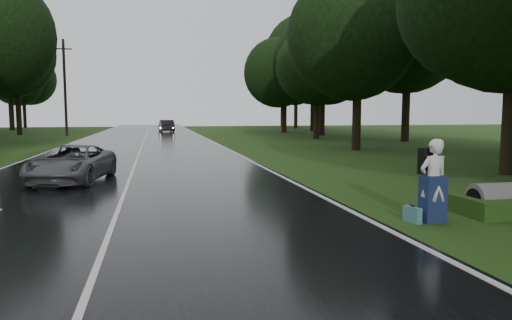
% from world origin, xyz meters
% --- Properties ---
extents(ground, '(160.00, 160.00, 0.00)m').
position_xyz_m(ground, '(0.00, 0.00, 0.00)').
color(ground, '#244414').
rests_on(ground, ground).
extents(road, '(12.00, 140.00, 0.04)m').
position_xyz_m(road, '(0.00, 20.00, 0.02)').
color(road, black).
rests_on(road, ground).
extents(lane_center, '(0.12, 140.00, 0.01)m').
position_xyz_m(lane_center, '(0.00, 20.00, 0.04)').
color(lane_center, silver).
rests_on(lane_center, road).
extents(grey_car, '(2.98, 5.05, 1.32)m').
position_xyz_m(grey_car, '(-2.00, 8.13, 0.70)').
color(grey_car, '#505256').
rests_on(grey_car, road).
extents(far_car, '(2.04, 4.90, 1.57)m').
position_xyz_m(far_car, '(2.43, 52.08, 0.83)').
color(far_car, black).
rests_on(far_car, road).
extents(hitchhiker, '(0.76, 0.70, 1.94)m').
position_xyz_m(hitchhiker, '(7.24, -0.21, 0.90)').
color(hitchhiker, silver).
rests_on(hitchhiker, ground).
extents(suitcase, '(0.22, 0.53, 0.37)m').
position_xyz_m(suitcase, '(6.77, -0.16, 0.18)').
color(suitcase, teal).
rests_on(suitcase, ground).
extents(culvert, '(1.58, 0.79, 0.79)m').
position_xyz_m(culvert, '(9.44, 0.21, 0.00)').
color(culvert, slate).
rests_on(culvert, ground).
extents(utility_pole_far, '(1.80, 0.28, 10.45)m').
position_xyz_m(utility_pole_far, '(-8.50, 44.77, 0.00)').
color(utility_pole_far, black).
rests_on(utility_pole_far, ground).
extents(tree_left_f, '(10.87, 10.87, 16.98)m').
position_xyz_m(tree_left_f, '(-14.29, 48.65, 0.00)').
color(tree_left_f, black).
rests_on(tree_left_f, ground).
extents(tree_right_c, '(8.60, 8.60, 13.44)m').
position_xyz_m(tree_right_c, '(15.09, 6.67, 0.00)').
color(tree_right_c, black).
rests_on(tree_right_c, ground).
extents(tree_right_d, '(8.54, 8.54, 13.34)m').
position_xyz_m(tree_right_d, '(14.44, 19.99, 0.00)').
color(tree_right_d, black).
rests_on(tree_right_d, ground).
extents(tree_right_e, '(8.03, 8.03, 12.55)m').
position_xyz_m(tree_right_e, '(16.41, 33.69, 0.00)').
color(tree_right_e, black).
rests_on(tree_right_e, ground).
extents(tree_right_f, '(8.19, 8.19, 12.80)m').
position_xyz_m(tree_right_f, '(17.27, 48.40, 0.00)').
color(tree_right_f, black).
rests_on(tree_right_f, ground).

